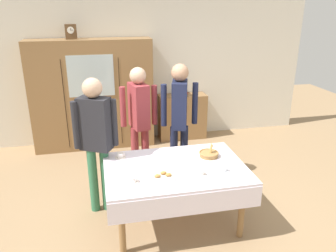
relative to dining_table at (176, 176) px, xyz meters
name	(u,v)px	position (x,y,z in m)	size (l,w,h in m)	color
ground_plane	(171,212)	(0.00, 0.24, -0.65)	(12.00, 12.00, 0.00)	#997A56
back_wall	(141,68)	(0.00, 2.89, 0.70)	(6.40, 0.10, 2.70)	silver
dining_table	(176,176)	(0.00, 0.00, 0.00)	(1.60, 1.11, 0.74)	olive
wall_cabinet	(93,95)	(-0.90, 2.59, 0.32)	(2.10, 0.46, 1.93)	olive
mantel_clock	(71,32)	(-1.17, 2.59, 1.40)	(0.18, 0.11, 0.24)	brown
bookshelf_low	(182,117)	(0.75, 2.64, -0.22)	(0.90, 0.35, 0.86)	olive
book_stack	(183,93)	(0.75, 2.64, 0.26)	(0.17, 0.22, 0.09)	#2D5184
tea_cup_front_edge	(201,173)	(0.22, -0.21, 0.12)	(0.13, 0.13, 0.06)	white
tea_cup_near_left	(120,155)	(-0.59, 0.41, 0.12)	(0.13, 0.13, 0.06)	white
tea_cup_far_left	(224,169)	(0.50, -0.18, 0.12)	(0.13, 0.13, 0.06)	white
tea_cup_center	(133,180)	(-0.51, -0.22, 0.12)	(0.13, 0.13, 0.06)	white
bread_basket	(209,154)	(0.46, 0.21, 0.13)	(0.24, 0.24, 0.16)	#9E7542
pastry_plate	(163,177)	(-0.19, -0.18, 0.11)	(0.28, 0.28, 0.05)	white
spoon_far_right	(196,160)	(0.28, 0.14, 0.10)	(0.12, 0.02, 0.01)	silver
spoon_back_edge	(178,163)	(0.05, 0.10, 0.10)	(0.12, 0.02, 0.01)	silver
spoon_center	(163,153)	(-0.07, 0.42, 0.10)	(0.12, 0.02, 0.01)	silver
person_near_right_end	(139,114)	(-0.26, 1.15, 0.39)	(0.52, 0.40, 1.69)	#933338
person_by_cabinet	(179,112)	(0.28, 0.99, 0.43)	(0.52, 0.40, 1.74)	#191E38
person_beside_shelf	(96,133)	(-0.86, 0.49, 0.40)	(0.52, 0.35, 1.71)	#33704C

